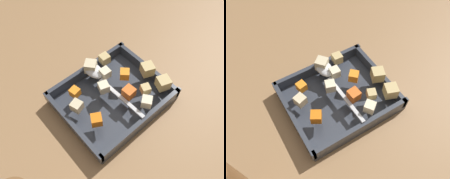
{
  "view_description": "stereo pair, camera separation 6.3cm",
  "coord_description": "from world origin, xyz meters",
  "views": [
    {
      "loc": [
        0.24,
        0.24,
        0.58
      ],
      "look_at": [
        0.0,
        -0.02,
        0.06
      ],
      "focal_mm": 37.35,
      "sensor_mm": 36.0,
      "label": 1
    },
    {
      "loc": [
        0.19,
        0.28,
        0.58
      ],
      "look_at": [
        0.0,
        -0.02,
        0.06
      ],
      "focal_mm": 37.35,
      "sensor_mm": 36.0,
      "label": 2
    }
  ],
  "objects": [
    {
      "name": "potato_chunk_mid_left",
      "position": [
        -0.11,
        0.06,
        0.07
      ],
      "size": [
        0.04,
        0.04,
        0.03
      ],
      "primitive_type": "cube",
      "rotation": [
        0.0,
        0.0,
        2.79
      ],
      "color": "tan",
      "rests_on": "baking_dish"
    },
    {
      "name": "carrot_chunk_heap_side",
      "position": [
        -0.02,
        0.02,
        0.06
      ],
      "size": [
        0.03,
        0.03,
        0.03
      ],
      "primitive_type": "cube",
      "rotation": [
        0.0,
        0.0,
        3.23
      ],
      "color": "orange",
      "rests_on": "baking_dish"
    },
    {
      "name": "ground_plane",
      "position": [
        0.0,
        0.0,
        0.0
      ],
      "size": [
        4.0,
        4.0,
        0.0
      ],
      "primitive_type": "plane",
      "color": "#936D47"
    },
    {
      "name": "potato_chunk_mid_right",
      "position": [
        -0.02,
        -0.07,
        0.06
      ],
      "size": [
        0.03,
        0.03,
        0.03
      ],
      "primitive_type": "cube",
      "rotation": [
        0.0,
        0.0,
        6.22
      ],
      "color": "beige",
      "rests_on": "baking_dish"
    },
    {
      "name": "potato_chunk_under_handle",
      "position": [
        0.11,
        -0.04,
        0.06
      ],
      "size": [
        0.03,
        0.03,
        0.03
      ],
      "primitive_type": "cube",
      "rotation": [
        0.0,
        0.0,
        0.3
      ],
      "color": "beige",
      "rests_on": "baking_dish"
    },
    {
      "name": "carrot_chunk_back_center",
      "position": [
        0.08,
        -0.08,
        0.06
      ],
      "size": [
        0.03,
        0.03,
        0.02
      ],
      "primitive_type": "cube",
      "rotation": [
        0.0,
        0.0,
        3.33
      ],
      "color": "orange",
      "rests_on": "baking_dish"
    },
    {
      "name": "potato_chunk_corner_ne",
      "position": [
        -0.04,
        0.07,
        0.06
      ],
      "size": [
        0.04,
        0.04,
        0.03
      ],
      "primitive_type": "cube",
      "rotation": [
        0.0,
        0.0,
        0.61
      ],
      "color": "beige",
      "rests_on": "baking_dish"
    },
    {
      "name": "serving_spoon",
      "position": [
        0.0,
        -0.09,
        0.06
      ],
      "size": [
        0.05,
        0.24,
        0.02
      ],
      "rotation": [
        0.0,
        0.0,
        1.61
      ],
      "color": "silver",
      "rests_on": "baking_dish"
    },
    {
      "name": "potato_chunk_heap_top",
      "position": [
        -0.06,
        0.04,
        0.06
      ],
      "size": [
        0.03,
        0.03,
        0.02
      ],
      "primitive_type": "cube",
      "rotation": [
        0.0,
        0.0,
        5.89
      ],
      "color": "tan",
      "rests_on": "baking_dish"
    },
    {
      "name": "potato_chunk_near_right",
      "position": [
        -0.11,
        -0.0,
        0.07
      ],
      "size": [
        0.04,
        0.04,
        0.03
      ],
      "primitive_type": "cube",
      "rotation": [
        0.0,
        0.0,
        5.89
      ],
      "color": "tan",
      "rests_on": "baking_dish"
    },
    {
      "name": "carrot_chunk_far_left",
      "position": [
        -0.06,
        -0.03,
        0.06
      ],
      "size": [
        0.04,
        0.04,
        0.03
      ],
      "primitive_type": "cube",
      "rotation": [
        0.0,
        0.0,
        2.36
      ],
      "color": "orange",
      "rests_on": "baking_dish"
    },
    {
      "name": "potato_chunk_near_spoon",
      "position": [
        0.0,
        -0.11,
        0.07
      ],
      "size": [
        0.05,
        0.05,
        0.03
      ],
      "primitive_type": "cube",
      "rotation": [
        0.0,
        0.0,
        0.69
      ],
      "color": "beige",
      "rests_on": "baking_dish"
    },
    {
      "name": "potato_chunk_corner_se",
      "position": [
        0.02,
        -0.04,
        0.06
      ],
      "size": [
        0.03,
        0.03,
        0.03
      ],
      "primitive_type": "cube",
      "rotation": [
        0.0,
        0.0,
        1.25
      ],
      "color": "beige",
      "rests_on": "baking_dish"
    },
    {
      "name": "baking_dish",
      "position": [
        0.0,
        -0.02,
        0.01
      ],
      "size": [
        0.29,
        0.24,
        0.05
      ],
      "color": "#333842",
      "rests_on": "ground_plane"
    },
    {
      "name": "carrot_chunk_corner_nw",
      "position": [
        0.09,
        0.03,
        0.06
      ],
      "size": [
        0.04,
        0.04,
        0.03
      ],
      "primitive_type": "cube",
      "rotation": [
        0.0,
        0.0,
        1.04
      ],
      "color": "orange",
      "rests_on": "baking_dish"
    },
    {
      "name": "potato_chunk_far_right",
      "position": [
        -0.05,
        -0.11,
        0.06
      ],
      "size": [
        0.03,
        0.03,
        0.03
      ],
      "primitive_type": "cube",
      "rotation": [
        0.0,
        0.0,
        4.64
      ],
      "color": "tan",
      "rests_on": "baking_dish"
    }
  ]
}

